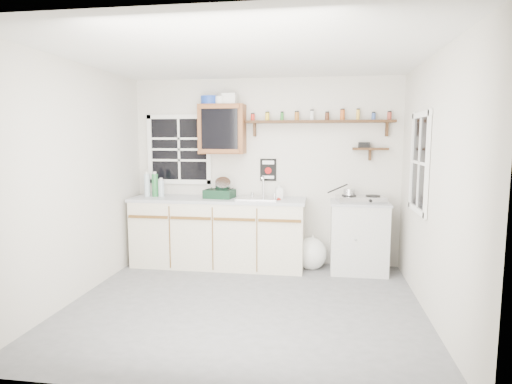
% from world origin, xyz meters
% --- Properties ---
extents(room, '(3.64, 3.24, 2.54)m').
position_xyz_m(room, '(0.00, 0.00, 1.25)').
color(room, '#57575A').
rests_on(room, ground).
extents(main_cabinet, '(2.31, 0.63, 0.92)m').
position_xyz_m(main_cabinet, '(-0.58, 1.30, 0.46)').
color(main_cabinet, beige).
rests_on(main_cabinet, floor).
extents(right_cabinet, '(0.73, 0.57, 0.91)m').
position_xyz_m(right_cabinet, '(1.25, 1.32, 0.46)').
color(right_cabinet, '#B6B7B0').
rests_on(right_cabinet, floor).
extents(sink, '(0.52, 0.44, 0.29)m').
position_xyz_m(sink, '(-0.05, 1.30, 0.93)').
color(sink, '#B8B7BC').
rests_on(sink, main_cabinet).
extents(upper_cabinet, '(0.60, 0.32, 0.65)m').
position_xyz_m(upper_cabinet, '(-0.55, 1.44, 1.82)').
color(upper_cabinet, brown).
rests_on(upper_cabinet, wall_back).
extents(upper_cabinet_clutter, '(0.47, 0.24, 0.14)m').
position_xyz_m(upper_cabinet_clutter, '(-0.61, 1.44, 2.21)').
color(upper_cabinet_clutter, '#173595').
rests_on(upper_cabinet_clutter, upper_cabinet).
extents(spice_shelf, '(1.91, 0.18, 0.35)m').
position_xyz_m(spice_shelf, '(0.73, 1.51, 1.93)').
color(spice_shelf, black).
rests_on(spice_shelf, wall_back).
extents(secondary_shelf, '(0.45, 0.16, 0.24)m').
position_xyz_m(secondary_shelf, '(1.36, 1.52, 1.58)').
color(secondary_shelf, black).
rests_on(secondary_shelf, wall_back).
extents(warning_sign, '(0.22, 0.02, 0.30)m').
position_xyz_m(warning_sign, '(0.05, 1.59, 1.28)').
color(warning_sign, black).
rests_on(warning_sign, wall_back).
extents(window_back, '(0.93, 0.03, 0.98)m').
position_xyz_m(window_back, '(-1.20, 1.59, 1.55)').
color(window_back, black).
rests_on(window_back, wall_back).
extents(window_right, '(0.03, 0.78, 1.08)m').
position_xyz_m(window_right, '(1.79, 0.55, 1.45)').
color(window_right, black).
rests_on(window_right, wall_back).
extents(water_bottles, '(0.27, 0.09, 0.34)m').
position_xyz_m(water_bottles, '(-1.48, 1.32, 1.07)').
color(water_bottles, '#AABEC7').
rests_on(water_bottles, main_cabinet).
extents(dish_rack, '(0.41, 0.33, 0.28)m').
position_xyz_m(dish_rack, '(-0.55, 1.32, 1.01)').
color(dish_rack, black).
rests_on(dish_rack, main_cabinet).
extents(soap_bottle, '(0.11, 0.11, 0.21)m').
position_xyz_m(soap_bottle, '(0.22, 1.39, 1.02)').
color(soap_bottle, silver).
rests_on(soap_bottle, main_cabinet).
extents(rag, '(0.17, 0.16, 0.02)m').
position_xyz_m(rag, '(0.17, 1.26, 0.93)').
color(rag, maroon).
rests_on(rag, main_cabinet).
extents(hotplate, '(0.63, 0.39, 0.09)m').
position_xyz_m(hotplate, '(1.26, 1.30, 0.95)').
color(hotplate, '#B8B7BC').
rests_on(hotplate, right_cabinet).
extents(saucepan, '(0.34, 0.22, 0.15)m').
position_xyz_m(saucepan, '(1.11, 1.31, 1.03)').
color(saucepan, '#B8B7BC').
rests_on(saucepan, hotplate).
extents(trash_bag, '(0.42, 0.38, 0.48)m').
position_xyz_m(trash_bag, '(0.65, 1.36, 0.20)').
color(trash_bag, white).
rests_on(trash_bag, floor).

